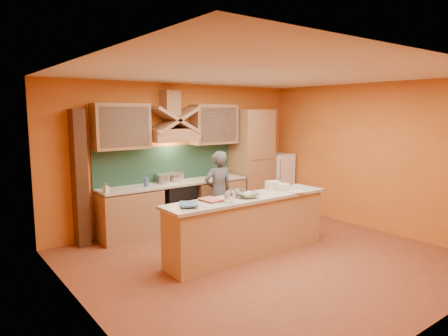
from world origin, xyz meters
TOP-DOWN VIEW (x-y plane):
  - floor at (0.00, 0.00)m, footprint 5.50×5.00m
  - ceiling at (0.00, 0.00)m, footprint 5.50×5.00m
  - wall_back at (0.00, 2.50)m, footprint 5.50×0.02m
  - wall_front at (0.00, -2.50)m, footprint 5.50×0.02m
  - wall_left at (-2.75, 0.00)m, footprint 0.02×5.00m
  - wall_right at (2.75, 0.00)m, footprint 0.02×5.00m
  - base_cabinet_left at (-1.25, 2.20)m, footprint 1.10×0.60m
  - base_cabinet_right at (0.65, 2.20)m, footprint 1.10×0.60m
  - counter_top at (-0.30, 2.20)m, footprint 3.00×0.62m
  - stove at (-0.30, 2.20)m, footprint 0.60×0.58m
  - backsplash at (-0.30, 2.48)m, footprint 3.00×0.03m
  - range_hood at (-0.30, 2.25)m, footprint 0.92×0.50m
  - hood_chimney at (-0.30, 2.35)m, footprint 0.30×0.30m
  - upper_cabinet_left at (-1.30, 2.33)m, footprint 1.00×0.35m
  - upper_cabinet_right at (0.70, 2.33)m, footprint 1.00×0.35m
  - pantry_column at (1.65, 2.20)m, footprint 0.80×0.60m
  - fridge at (2.40, 2.20)m, footprint 0.58×0.60m
  - trim_column_left at (-2.05, 2.35)m, footprint 0.20×0.30m
  - island_body at (-0.10, 0.30)m, footprint 2.80×0.55m
  - island_top at (-0.10, 0.30)m, footprint 2.90×0.62m
  - person at (0.25, 1.57)m, footprint 0.60×0.44m
  - pot_large at (-0.52, 2.24)m, footprint 0.25×0.25m
  - pot_small at (-0.26, 2.26)m, footprint 0.21×0.21m
  - soap_bottle_a at (-1.73, 2.02)m, footprint 0.10×0.10m
  - soap_bottle_b at (-0.94, 2.16)m, footprint 0.12×0.12m
  - bowl_back at (0.71, 2.14)m, footprint 0.23×0.23m
  - dish_rack at (0.64, 2.16)m, footprint 0.30×0.26m
  - book_lower at (-0.88, 0.39)m, footprint 0.28×0.36m
  - book_upper at (-1.31, 0.35)m, footprint 0.37×0.40m
  - jar_large at (-0.27, 0.28)m, footprint 0.16×0.16m
  - jar_small at (-0.61, 0.14)m, footprint 0.17×0.17m
  - kitchen_scale at (-0.34, 0.39)m, footprint 0.17×0.17m
  - mixing_bowl at (-0.17, 0.23)m, footprint 0.39×0.39m
  - cloth at (0.73, 0.06)m, footprint 0.30×0.25m
  - grocery_bag_a at (0.60, 0.47)m, footprint 0.26×0.23m
  - grocery_bag_b at (0.67, 0.30)m, footprint 0.24×0.24m

SIDE VIEW (x-z plane):
  - floor at x=0.00m, z-range -0.01..0.01m
  - base_cabinet_left at x=-1.25m, z-range 0.00..0.86m
  - base_cabinet_right at x=0.65m, z-range 0.00..0.86m
  - island_body at x=-0.10m, z-range 0.00..0.88m
  - stove at x=-0.30m, z-range 0.00..0.90m
  - fridge at x=2.40m, z-range 0.00..1.30m
  - person at x=0.25m, z-range 0.00..1.54m
  - counter_top at x=-0.30m, z-range 0.88..0.92m
  - island_top at x=-0.10m, z-range 0.90..0.95m
  - cloth at x=0.73m, z-range 0.94..0.96m
  - bowl_back at x=0.71m, z-range 0.92..0.99m
  - book_lower at x=-0.88m, z-range 0.94..0.98m
  - pot_small at x=-0.26m, z-range 0.90..1.03m
  - dish_rack at x=0.64m, z-range 0.92..1.01m
  - book_upper at x=-1.31m, z-range 0.97..0.99m
  - pot_large at x=-0.52m, z-range 0.90..1.07m
  - mixing_bowl at x=-0.17m, z-range 0.94..1.02m
  - kitchen_scale at x=-0.34m, z-range 0.95..1.06m
  - grocery_bag_b at x=0.67m, z-range 0.95..1.06m
  - soap_bottle_a at x=-1.73m, z-range 0.92..1.09m
  - grocery_bag_a at x=0.60m, z-range 0.94..1.09m
  - jar_large at x=-0.27m, z-range 0.95..1.09m
  - jar_small at x=-0.61m, z-range 0.94..1.09m
  - soap_bottle_b at x=-0.94m, z-range 0.92..1.14m
  - pantry_column at x=1.65m, z-range 0.00..2.30m
  - trim_column_left at x=-2.05m, z-range 0.00..2.30m
  - backsplash at x=-0.30m, z-range 0.90..1.60m
  - wall_back at x=0.00m, z-range 0.00..2.80m
  - wall_front at x=0.00m, z-range 0.00..2.80m
  - wall_left at x=-2.75m, z-range 0.00..2.80m
  - wall_right at x=2.75m, z-range 0.00..2.80m
  - range_hood at x=-0.30m, z-range 1.70..1.94m
  - upper_cabinet_left at x=-1.30m, z-range 1.60..2.40m
  - upper_cabinet_right at x=0.70m, z-range 1.60..2.40m
  - hood_chimney at x=-0.30m, z-range 2.15..2.65m
  - ceiling at x=0.00m, z-range 2.79..2.80m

